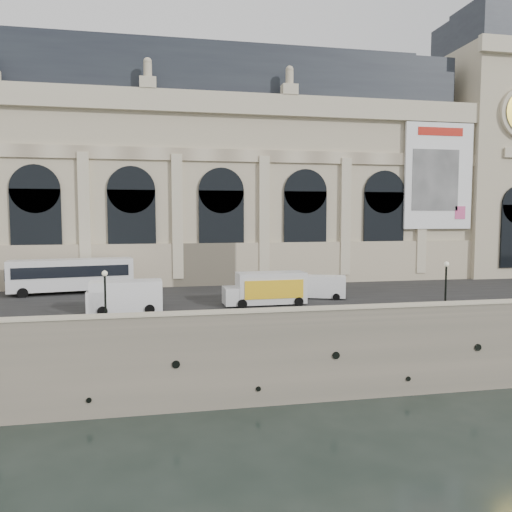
{
  "coord_description": "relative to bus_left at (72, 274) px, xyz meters",
  "views": [
    {
      "loc": [
        -11.0,
        -35.25,
        14.23
      ],
      "look_at": [
        0.08,
        22.0,
        9.41
      ],
      "focal_mm": 35.0,
      "sensor_mm": 36.0,
      "label": 1
    }
  ],
  "objects": [
    {
      "name": "van_b",
      "position": [
        5.85,
        -11.47,
        -0.65
      ],
      "size": [
        6.19,
        2.72,
        2.72
      ],
      "color": "white",
      "rests_on": "quay"
    },
    {
      "name": "lamp_right",
      "position": [
        32.61,
        -16.51,
        0.12
      ],
      "size": [
        0.44,
        0.44,
        4.34
      ],
      "color": "black",
      "rests_on": "quay"
    },
    {
      "name": "van_c",
      "position": [
        24.19,
        -7.63,
        -0.88
      ],
      "size": [
        5.43,
        3.47,
        2.26
      ],
      "color": "white",
      "rests_on": "quay"
    },
    {
      "name": "box_truck",
      "position": [
        18.53,
        -10.27,
        -0.52
      ],
      "size": [
        7.55,
        2.89,
        3.01
      ],
      "color": "silver",
      "rests_on": "quay"
    },
    {
      "name": "bus_left",
      "position": [
        0.0,
        0.0,
        0.0
      ],
      "size": [
        12.57,
        4.44,
        3.63
      ],
      "color": "silver",
      "rests_on": "quay"
    },
    {
      "name": "clock_pavilion",
      "position": [
        54.06,
        8.93,
        15.39
      ],
      "size": [
        13.0,
        14.72,
        36.7
      ],
      "color": "#B8AD8D",
      "rests_on": "quay"
    },
    {
      "name": "street",
      "position": [
        20.06,
        -5.0,
        -2.01
      ],
      "size": [
        160.0,
        24.0,
        0.06
      ],
      "primitive_type": "cube",
      "color": "#2D2D2D",
      "rests_on": "quay"
    },
    {
      "name": "parapet",
      "position": [
        20.06,
        -18.4,
        -1.42
      ],
      "size": [
        160.0,
        1.4,
        1.21
      ],
      "color": "gray",
      "rests_on": "quay"
    },
    {
      "name": "quay",
      "position": [
        20.06,
        16.0,
        -5.04
      ],
      "size": [
        160.0,
        70.0,
        6.0
      ],
      "primitive_type": "cube",
      "color": "gray",
      "rests_on": "ground"
    },
    {
      "name": "ground",
      "position": [
        20.06,
        -19.0,
        -8.04
      ],
      "size": [
        260.0,
        260.0,
        0.0
      ],
      "primitive_type": "plane",
      "color": "black",
      "rests_on": "ground"
    },
    {
      "name": "museum",
      "position": [
        14.08,
        11.86,
        11.69
      ],
      "size": [
        69.0,
        18.7,
        29.1
      ],
      "color": "#B8AD8D",
      "rests_on": "quay"
    },
    {
      "name": "lamp_left",
      "position": [
        5.05,
        -16.48,
        0.03
      ],
      "size": [
        0.42,
        0.42,
        4.16
      ],
      "color": "black",
      "rests_on": "quay"
    }
  ]
}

